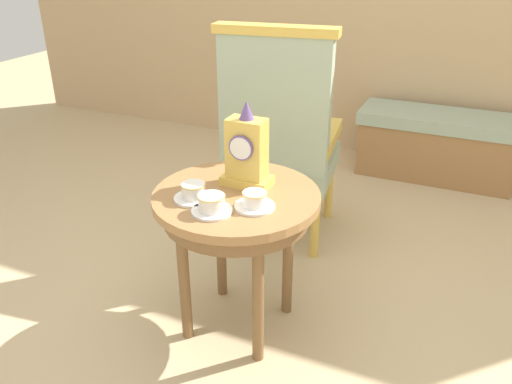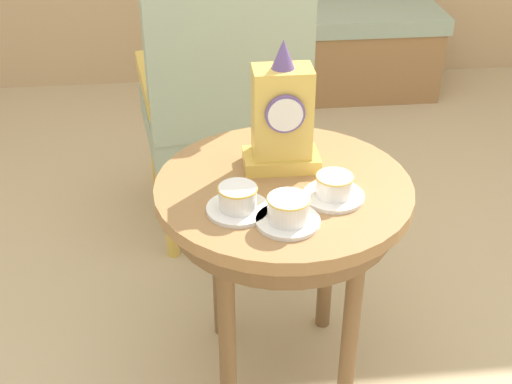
% 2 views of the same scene
% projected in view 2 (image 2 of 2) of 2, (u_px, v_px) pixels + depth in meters
% --- Properties ---
extents(ground_plane, '(10.00, 10.00, 0.00)m').
position_uv_depth(ground_plane, '(288.00, 374.00, 1.98)').
color(ground_plane, tan).
extents(side_table, '(0.64, 0.64, 0.62)m').
position_uv_depth(side_table, '(283.00, 211.00, 1.73)').
color(side_table, '#9E7042').
rests_on(side_table, ground).
extents(teacup_left, '(0.15, 0.15, 0.06)m').
position_uv_depth(teacup_left, '(238.00, 200.00, 1.58)').
color(teacup_left, white).
rests_on(teacup_left, side_table).
extents(teacup_right, '(0.15, 0.15, 0.07)m').
position_uv_depth(teacup_right, '(288.00, 212.00, 1.53)').
color(teacup_right, white).
rests_on(teacup_right, side_table).
extents(teacup_center, '(0.15, 0.15, 0.06)m').
position_uv_depth(teacup_center, '(334.00, 188.00, 1.62)').
color(teacup_center, white).
rests_on(teacup_center, side_table).
extents(mantel_clock, '(0.19, 0.11, 0.34)m').
position_uv_depth(mantel_clock, '(282.00, 119.00, 1.69)').
color(mantel_clock, gold).
rests_on(mantel_clock, side_table).
extents(armchair, '(0.60, 0.59, 1.14)m').
position_uv_depth(armchair, '(224.00, 82.00, 2.29)').
color(armchair, '#9EB299').
rests_on(armchair, ground).
extents(window_bench, '(1.03, 0.40, 0.44)m').
position_uv_depth(window_bench, '(339.00, 52.00, 3.56)').
color(window_bench, '#9EB299').
rests_on(window_bench, ground).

